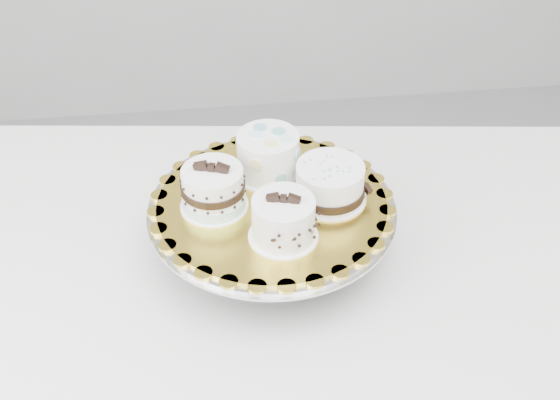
{
  "coord_description": "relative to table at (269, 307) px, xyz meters",
  "views": [
    {
      "loc": [
        -0.03,
        -0.76,
        1.55
      ],
      "look_at": [
        0.07,
        0.07,
        0.87
      ],
      "focal_mm": 45.0,
      "sensor_mm": 36.0,
      "label": 1
    }
  ],
  "objects": [
    {
      "name": "cake_dots",
      "position": [
        0.01,
        0.13,
        0.22
      ],
      "size": [
        0.13,
        0.13,
        0.07
      ],
      "rotation": [
        0.0,
        0.0,
        -0.43
      ],
      "color": "white",
      "rests_on": "cake_board"
    },
    {
      "name": "cake_ribbon",
      "position": [
        0.1,
        0.05,
        0.21
      ],
      "size": [
        0.13,
        0.13,
        0.06
      ],
      "rotation": [
        0.0,
        0.0,
        0.37
      ],
      "color": "white",
      "rests_on": "cake_board"
    },
    {
      "name": "cake_stand",
      "position": [
        0.01,
        0.05,
        0.14
      ],
      "size": [
        0.39,
        0.39,
        0.1
      ],
      "color": "gray",
      "rests_on": "table"
    },
    {
      "name": "cake_banded",
      "position": [
        -0.08,
        0.05,
        0.21
      ],
      "size": [
        0.12,
        0.12,
        0.08
      ],
      "rotation": [
        0.0,
        0.0,
        -0.3
      ],
      "color": "white",
      "rests_on": "cake_board"
    },
    {
      "name": "cake_board",
      "position": [
        0.01,
        0.05,
        0.18
      ],
      "size": [
        0.4,
        0.4,
        0.01
      ],
      "primitive_type": "cylinder",
      "rotation": [
        0.0,
        0.0,
        0.12
      ],
      "color": "gold",
      "rests_on": "cake_stand"
    },
    {
      "name": "cake_swirl",
      "position": [
        0.02,
        -0.03,
        0.21
      ],
      "size": [
        0.11,
        0.11,
        0.08
      ],
      "rotation": [
        0.0,
        0.0,
        -0.23
      ],
      "color": "white",
      "rests_on": "cake_board"
    },
    {
      "name": "table",
      "position": [
        0.0,
        0.0,
        0.0
      ],
      "size": [
        1.39,
        1.02,
        0.75
      ],
      "rotation": [
        0.0,
        0.0,
        -0.13
      ],
      "color": "white",
      "rests_on": "floor"
    }
  ]
}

